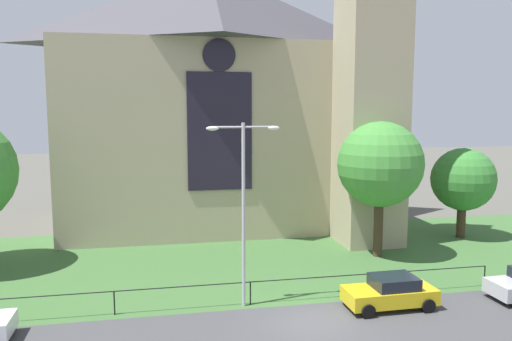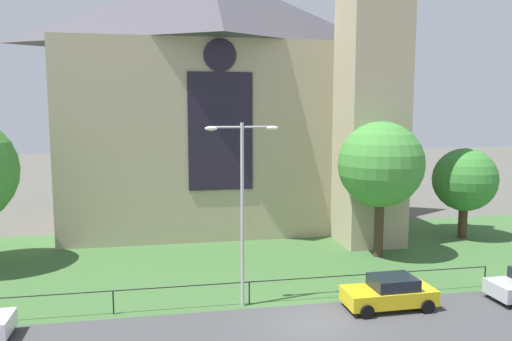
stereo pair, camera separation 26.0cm
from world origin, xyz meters
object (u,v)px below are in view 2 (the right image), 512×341
Objects in this scene: tree_right_far at (465,180)px; tree_right_near at (381,165)px; church_building at (222,96)px; streetlamp_near at (242,192)px; parked_car_yellow at (390,293)px.

tree_right_near is (-7.91, -3.15, 1.60)m from tree_right_far.
church_building is 3.02× the size of streetlamp_near.
church_building is 14.33m from tree_right_near.
church_building reaches higher than tree_right_far.
church_building is 6.15× the size of parked_car_yellow.
tree_right_near is at bearing -111.85° from parked_car_yellow.
tree_right_near is at bearing 32.95° from streetlamp_near.
tree_right_far is at bearing 21.71° from tree_right_near.
tree_right_near reaches higher than parked_car_yellow.
parked_car_yellow is at bearing -73.16° from church_building.
streetlamp_near reaches higher than parked_car_yellow.
church_building is at bearing 86.24° from streetlamp_near.
streetlamp_near is (-17.56, -9.40, 1.23)m from tree_right_far.
tree_right_far is (16.45, -7.45, -6.06)m from church_building.
church_building reaches higher than tree_right_near.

